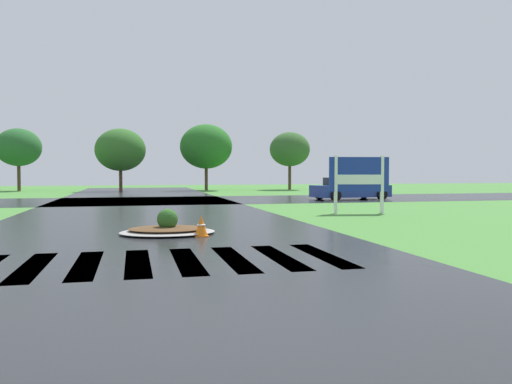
# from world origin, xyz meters

# --- Properties ---
(ground_plane) EXTENTS (120.00, 120.00, 0.10)m
(ground_plane) POSITION_xyz_m (0.00, 0.00, -0.05)
(ground_plane) COLOR #478438
(asphalt_roadway) EXTENTS (9.91, 80.00, 0.01)m
(asphalt_roadway) POSITION_xyz_m (0.00, 10.00, 0.00)
(asphalt_roadway) COLOR #232628
(asphalt_roadway) RESTS_ON ground
(asphalt_cross_road) EXTENTS (90.00, 8.92, 0.01)m
(asphalt_cross_road) POSITION_xyz_m (0.00, 25.53, 0.00)
(asphalt_cross_road) COLOR #232628
(asphalt_cross_road) RESTS_ON ground
(crosswalk_stripes) EXTENTS (6.75, 3.06, 0.01)m
(crosswalk_stripes) POSITION_xyz_m (0.00, 5.06, 0.00)
(crosswalk_stripes) COLOR white
(crosswalk_stripes) RESTS_ON ground
(estate_billboard) EXTENTS (2.40, 0.47, 2.31)m
(estate_billboard) POSITION_xyz_m (8.26, 14.42, 1.46)
(estate_billboard) COLOR white
(estate_billboard) RESTS_ON ground
(median_island) EXTENTS (2.54, 2.04, 0.68)m
(median_island) POSITION_xyz_m (0.37, 9.31, 0.14)
(median_island) COLOR #9E9B93
(median_island) RESTS_ON ground
(car_blue_compact) EXTENTS (4.76, 2.63, 1.32)m
(car_blue_compact) POSITION_xyz_m (12.03, 23.87, 0.63)
(car_blue_compact) COLOR navy
(car_blue_compact) RESTS_ON ground
(traffic_cone) EXTENTS (0.36, 0.36, 0.55)m
(traffic_cone) POSITION_xyz_m (1.18, 8.59, 0.26)
(traffic_cone) COLOR orange
(traffic_cone) RESTS_ON ground
(background_treeline) EXTENTS (43.96, 6.83, 5.89)m
(background_treeline) POSITION_xyz_m (-5.92, 41.65, 3.75)
(background_treeline) COLOR #4C3823
(background_treeline) RESTS_ON ground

